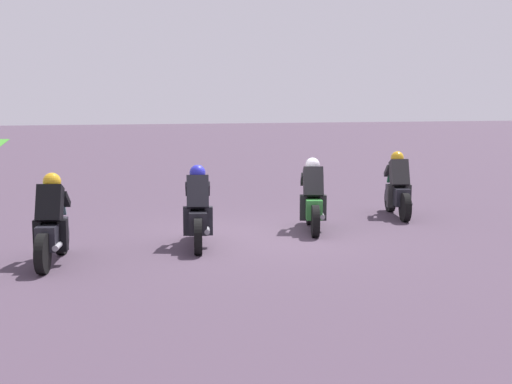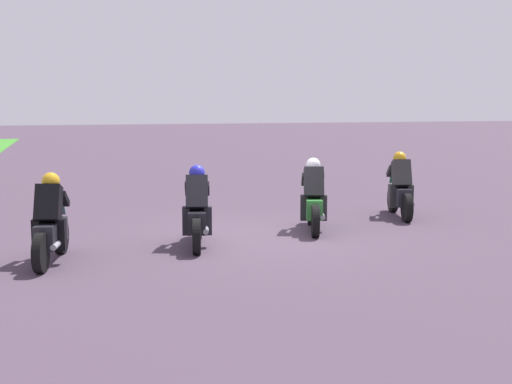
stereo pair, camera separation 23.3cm
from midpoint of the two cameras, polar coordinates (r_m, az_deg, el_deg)
ground_plane at (r=14.01m, az=0.43°, el=-3.66°), size 120.00×120.00×0.00m
rider_lane_a at (r=16.62m, az=11.94°, el=0.14°), size 2.02×0.63×1.51m
rider_lane_b at (r=14.63m, az=5.11°, el=-0.73°), size 2.01×0.68×1.51m
rider_lane_c at (r=13.10m, az=-4.25°, el=-1.70°), size 2.03×0.62×1.51m
rider_lane_d at (r=12.20m, az=-15.70°, el=-2.66°), size 2.03×0.63×1.51m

